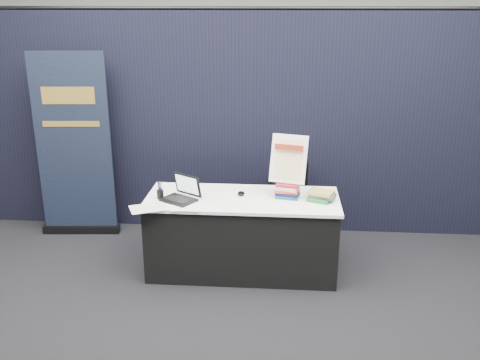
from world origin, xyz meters
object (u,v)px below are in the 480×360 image
(book_stack_tall, at_px, (288,190))
(pullup_banner, at_px, (75,157))
(display_table, at_px, (242,234))
(laptop, at_px, (179,194))
(book_stack_short, at_px, (321,196))
(info_sign, at_px, (289,159))
(stacking_chair, at_px, (288,200))

(book_stack_tall, xyz_separation_m, pullup_banner, (-2.30, 0.70, 0.07))
(display_table, bearing_deg, pullup_banner, 158.44)
(laptop, height_order, pullup_banner, pullup_banner)
(display_table, relative_size, book_stack_tall, 7.73)
(laptop, relative_size, book_stack_short, 1.48)
(display_table, distance_m, laptop, 0.73)
(laptop, distance_m, book_stack_tall, 1.01)
(book_stack_short, height_order, info_sign, info_sign)
(book_stack_tall, relative_size, info_sign, 0.51)
(book_stack_tall, relative_size, book_stack_short, 0.91)
(display_table, distance_m, info_sign, 0.85)
(display_table, bearing_deg, book_stack_short, -1.69)
(display_table, xyz_separation_m, stacking_chair, (0.44, 0.64, 0.12))
(laptop, distance_m, stacking_chair, 1.29)
(book_stack_short, height_order, pullup_banner, pullup_banner)
(laptop, distance_m, book_stack_short, 1.31)
(pullup_banner, distance_m, stacking_chair, 2.35)
(book_stack_short, xyz_separation_m, info_sign, (-0.31, 0.09, 0.31))
(laptop, height_order, info_sign, info_sign)
(stacking_chair, bearing_deg, pullup_banner, 161.13)
(laptop, bearing_deg, display_table, 42.15)
(book_stack_short, relative_size, pullup_banner, 0.13)
(pullup_banner, height_order, stacking_chair, pullup_banner)
(display_table, bearing_deg, book_stack_tall, 5.71)
(laptop, bearing_deg, stacking_chair, 68.14)
(stacking_chair, bearing_deg, laptop, -160.25)
(display_table, height_order, pullup_banner, pullup_banner)
(book_stack_tall, distance_m, book_stack_short, 0.31)
(book_stack_tall, height_order, pullup_banner, pullup_banner)
(display_table, height_order, stacking_chair, stacking_chair)
(info_sign, distance_m, pullup_banner, 2.40)
(pullup_banner, bearing_deg, info_sign, -20.75)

